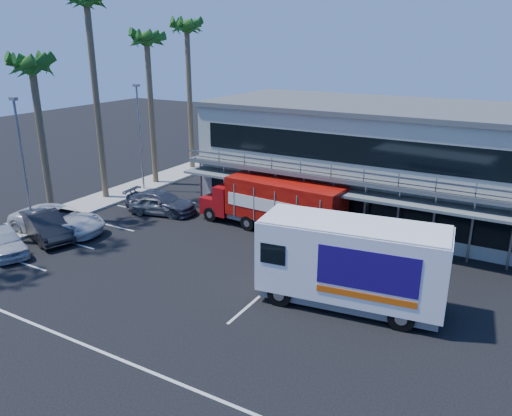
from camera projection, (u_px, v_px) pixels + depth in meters
The scene contains 16 objects.
ground at pixel (215, 292), 23.22m from camera, with size 120.00×120.00×0.00m, color black.
building at pixel (379, 160), 32.91m from camera, with size 22.40×12.00×7.30m.
curb_strip at pixel (87, 205), 35.20m from camera, with size 3.00×32.00×0.16m, color #A5A399.
palm_c at pixel (33, 74), 29.76m from camera, with size 2.80×2.80×10.75m.
palm_d at pixel (88, 13), 32.86m from camera, with size 2.80×2.80×14.75m.
palm_e at pixel (147, 48), 37.45m from camera, with size 2.80×2.80×12.25m.
palm_f at pixel (187, 36), 41.87m from camera, with size 2.80×2.80×13.25m.
light_pole_near at pixel (23, 159), 29.30m from camera, with size 0.50×0.25×8.09m.
light_pole_far at pixel (140, 133), 37.51m from camera, with size 0.50×0.25×8.09m.
red_truck at pixel (275, 203), 30.31m from camera, with size 9.60×2.89×3.19m.
white_van at pixel (351, 263), 21.47m from camera, with size 8.20×3.72×3.87m.
parked_car_a at pixel (5, 241), 27.24m from camera, with size 1.71×4.24×1.44m, color #B6B8BE.
parked_car_b at pixel (45, 225), 29.35m from camera, with size 1.73×4.96×1.63m, color black.
parked_car_c at pixel (58, 220), 30.13m from camera, with size 2.73×5.92×1.65m, color silver.
parked_car_d at pixel (161, 202), 33.75m from camera, with size 2.04×5.01×1.45m, color #313441.
parked_car_e at pixel (158, 205), 33.41m from camera, with size 1.55×3.85×1.31m, color slate.
Camera 1 is at (11.99, -17.03, 11.17)m, focal length 35.00 mm.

